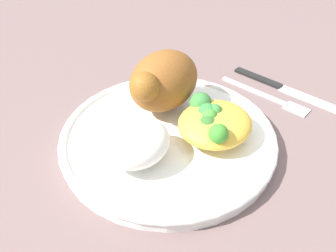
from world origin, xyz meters
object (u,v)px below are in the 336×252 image
object	(u,v)px
mac_cheese_with_broccoli	(213,122)
fork	(269,96)
roasted_chicken	(163,81)
rice_pile	(136,143)
plate	(168,138)
knife	(280,86)

from	to	relation	value
mac_cheese_with_broccoli	fork	bearing A→B (deg)	-176.59
roasted_chicken	rice_pile	xyz separation A→B (m)	(0.09, 0.05, -0.02)
plate	roasted_chicken	size ratio (longest dim) A/B	2.46
rice_pile	roasted_chicken	bearing A→B (deg)	-150.83
plate	rice_pile	distance (m)	0.06
mac_cheese_with_broccoli	fork	world-z (taller)	mac_cheese_with_broccoli
roasted_chicken	mac_cheese_with_broccoli	bearing A→B (deg)	93.39
roasted_chicken	fork	size ratio (longest dim) A/B	0.77
plate	mac_cheese_with_broccoli	distance (m)	0.06
plate	knife	world-z (taller)	plate
mac_cheese_with_broccoli	fork	xyz separation A→B (m)	(-0.14, -0.01, -0.04)
plate	fork	bearing A→B (deg)	170.05
plate	rice_pile	bearing A→B (deg)	6.48
plate	mac_cheese_with_broccoli	world-z (taller)	mac_cheese_with_broccoli
fork	knife	world-z (taller)	knife
fork	knife	xyz separation A→B (m)	(-0.04, -0.00, 0.00)
plate	rice_pile	xyz separation A→B (m)	(0.06, 0.01, 0.03)
plate	roasted_chicken	distance (m)	0.07
roasted_chicken	mac_cheese_with_broccoli	world-z (taller)	roasted_chicken
rice_pile	fork	world-z (taller)	rice_pile
rice_pile	mac_cheese_with_broccoli	distance (m)	0.10
mac_cheese_with_broccoli	fork	distance (m)	0.14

